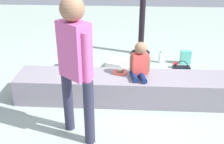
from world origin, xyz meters
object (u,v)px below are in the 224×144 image
Objects in this scene: cake_plate at (120,71)px; party_cup_red at (175,65)px; water_bottle_near_gift at (65,70)px; water_bottle_far_side at (160,58)px; child_seated at (140,62)px; gift_bag at (186,57)px; handbag_black_leather at (181,72)px; handbag_brown_canvas at (73,62)px; adult_standing at (75,59)px; cake_box_white at (116,64)px.

party_cup_red is (0.94, 1.00, -0.34)m from cake_plate.
cake_plate reaches higher than water_bottle_near_gift.
water_bottle_near_gift is at bearing -157.97° from water_bottle_far_side.
child_seated is 4.95× the size of party_cup_red.
child_seated reaches higher than gift_bag.
handbag_black_leather is (1.89, 0.02, 0.01)m from water_bottle_near_gift.
handbag_brown_canvas reaches higher than handbag_black_leather.
child_seated is 1.52× the size of handbag_black_leather.
handbag_black_leather is (1.40, 1.51, -0.84)m from adult_standing.
party_cup_red is (0.68, 1.10, -0.53)m from child_seated.
cake_plate is 0.68× the size of cake_box_white.
cake_plate is 1.44m from water_bottle_far_side.
handbag_black_leather is at bearing -87.64° from party_cup_red.
handbag_black_leather is at bearing 31.30° from cake_plate.
handbag_brown_canvas is (-1.12, 1.01, -0.47)m from child_seated.
cake_box_white is (-1.03, -0.07, 0.02)m from party_cup_red.
child_seated is 0.34m from cake_plate.
cake_plate reaches higher than water_bottle_far_side.
cake_box_white is at bearing 95.61° from cake_plate.
child_seated is 1.09m from handbag_black_leather.
cake_plate is at bearing 158.11° from child_seated.
water_bottle_near_gift is 0.71× the size of handbag_brown_canvas.
water_bottle_far_side is (1.63, 0.66, -0.01)m from water_bottle_near_gift.
adult_standing is 2.58m from water_bottle_far_side.
adult_standing is at bearing -117.79° from water_bottle_far_side.
adult_standing is 7.52× the size of water_bottle_far_side.
adult_standing reaches higher than party_cup_red.
adult_standing is at bearing -100.53° from cake_box_white.
handbag_black_leather is (0.02, -0.41, 0.07)m from party_cup_red.
gift_bag reaches higher than water_bottle_far_side.
cake_plate is 0.71× the size of handbag_black_leather.
water_bottle_near_gift is at bearing 148.61° from cake_plate.
cake_box_white is 0.77m from handbag_brown_canvas.
handbag_brown_canvas is at bearing -178.50° from cake_box_white.
child_seated is 1.50× the size of handbag_brown_canvas.
cake_plate is 0.77× the size of gift_bag.
handbag_black_leather is at bearing -106.91° from gift_bag.
handbag_black_leather reaches higher than cake_box_white.
handbag_black_leather reaches higher than gift_bag.
gift_bag is 2.99× the size of party_cup_red.
adult_standing is (-0.70, -0.82, 0.38)m from child_seated.
water_bottle_far_side is 0.63× the size of cake_box_white.
adult_standing reaches higher than gift_bag.
child_seated is at bearing -121.79° from party_cup_red.
handbag_brown_canvas is (-2.00, -0.28, -0.02)m from gift_bag.
water_bottle_near_gift is 2.34× the size of party_cup_red.
adult_standing is at bearing -77.06° from handbag_brown_canvas.
adult_standing is 6.91× the size of water_bottle_near_gift.
child_seated is 1.65× the size of gift_bag.
water_bottle_far_side is (0.70, 1.23, -0.29)m from cake_plate.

